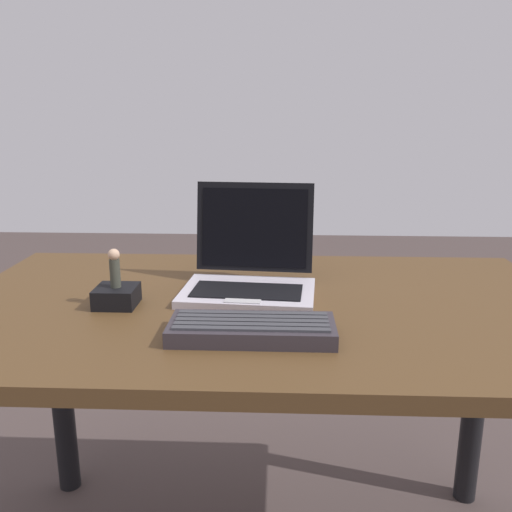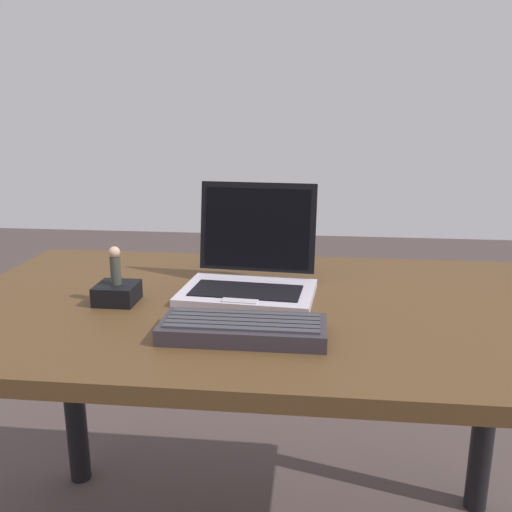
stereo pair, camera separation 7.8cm
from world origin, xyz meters
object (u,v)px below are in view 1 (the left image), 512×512
Objects in this scene: external_keyboard at (252,329)px; figurine_stand at (117,296)px; figurine at (115,267)px; laptop_front at (250,271)px.

figurine_stand reaches higher than external_keyboard.
figurine_stand is 1.03× the size of figurine.
figurine_stand is at bearing 0.00° from figurine.
laptop_front is 0.30m from figurine_stand.
laptop_front is at bearing 20.63° from figurine_stand.
laptop_front is at bearing 20.63° from figurine.
laptop_front is 0.27m from external_keyboard.
figurine is (-0.28, -0.11, 0.04)m from laptop_front.
laptop_front is 3.70× the size of figurine.
external_keyboard is 0.34m from figurine.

